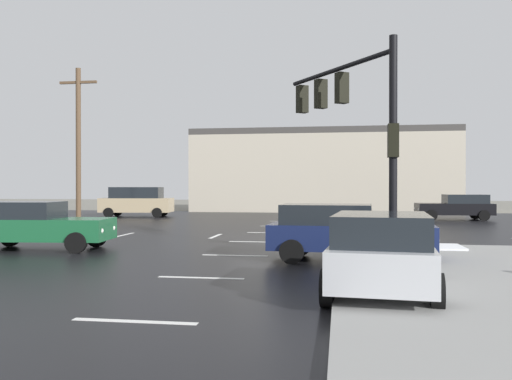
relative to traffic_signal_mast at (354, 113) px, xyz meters
The scene contains 12 objects.
ground_plane 7.85m from the traffic_signal_mast, 122.75° to the left, with size 120.00×120.00×0.00m, color slate.
road_asphalt 7.85m from the traffic_signal_mast, 122.75° to the left, with size 44.00×44.00×0.02m, color black.
snow_strip_curbside 4.64m from the traffic_signal_mast, 46.43° to the left, with size 4.00×1.60×0.06m, color white.
lane_markings 6.41m from the traffic_signal_mast, 119.52° to the left, with size 36.15×36.15×0.01m.
traffic_signal_mast is the anchor object (origin of this frame).
strip_building_background 29.99m from the traffic_signal_mast, 93.50° to the left, with size 21.51×8.00×6.79m.
sedan_black 19.89m from the traffic_signal_mast, 69.87° to the left, with size 4.61×2.21×1.58m.
sedan_green 10.87m from the traffic_signal_mast, behind, with size 4.66×2.37×1.58m.
sedan_navy 3.66m from the traffic_signal_mast, 104.45° to the right, with size 4.62×2.24×1.58m.
suv_tan 23.62m from the traffic_signal_mast, 127.21° to the left, with size 4.99×2.59×2.03m.
sedan_silver 6.72m from the traffic_signal_mast, 86.26° to the right, with size 2.33×4.65×1.58m.
utility_pole_far 19.27m from the traffic_signal_mast, 141.21° to the left, with size 2.20×0.28×8.77m.
Camera 1 is at (3.13, -21.87, 2.11)m, focal length 37.72 mm.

